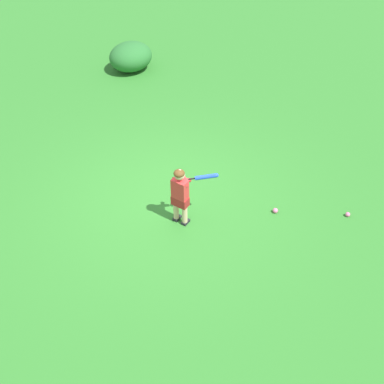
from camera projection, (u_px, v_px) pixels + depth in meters
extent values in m
plane|color=#2D7528|center=(168.00, 198.00, 7.95)|extent=(40.00, 40.00, 0.00)
cube|color=#232328|center=(177.00, 218.00, 7.53)|extent=(0.11, 0.16, 0.05)
cylinder|color=#DBB28E|center=(176.00, 210.00, 7.40)|extent=(0.09, 0.09, 0.34)
cube|color=#232328|center=(186.00, 222.00, 7.46)|extent=(0.11, 0.16, 0.05)
cylinder|color=#DBB28E|center=(185.00, 214.00, 7.33)|extent=(0.09, 0.09, 0.34)
cube|color=maroon|center=(180.00, 201.00, 7.20)|extent=(0.28, 0.18, 0.16)
cube|color=red|center=(180.00, 189.00, 7.04)|extent=(0.26, 0.18, 0.34)
sphere|color=#DBB28E|center=(180.00, 175.00, 6.86)|extent=(0.17, 0.17, 0.17)
ellipsoid|color=#563819|center=(179.00, 173.00, 6.83)|extent=(0.19, 0.19, 0.11)
sphere|color=blue|center=(185.00, 180.00, 7.07)|extent=(0.04, 0.04, 0.04)
cylinder|color=black|center=(191.00, 179.00, 7.07)|extent=(0.12, 0.11, 0.05)
cylinder|color=blue|center=(206.00, 177.00, 7.05)|extent=(0.30, 0.28, 0.11)
sphere|color=blue|center=(216.00, 175.00, 7.04)|extent=(0.07, 0.07, 0.07)
cylinder|color=red|center=(182.00, 180.00, 7.05)|extent=(0.24, 0.28, 0.14)
cylinder|color=red|center=(185.00, 181.00, 7.03)|extent=(0.28, 0.25, 0.14)
sphere|color=pink|center=(275.00, 211.00, 7.64)|extent=(0.09, 0.09, 0.09)
sphere|color=pink|center=(348.00, 214.00, 7.57)|extent=(0.08, 0.08, 0.08)
ellipsoid|color=#286B2D|center=(131.00, 57.00, 11.68)|extent=(1.02, 1.18, 0.72)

